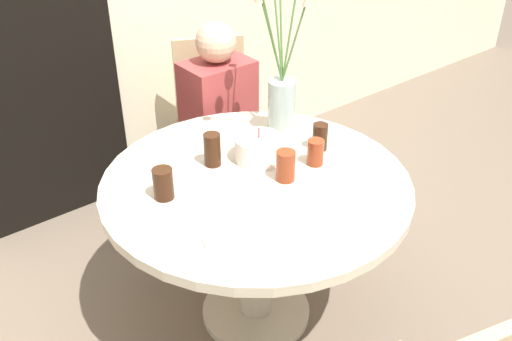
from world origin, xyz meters
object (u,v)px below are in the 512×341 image
object	(u,v)px
birthday_cake	(259,149)
drink_glass_3	(212,150)
drink_glass_4	(163,184)
side_plate	(236,238)
drink_glass_2	(320,137)
drink_glass_0	(315,152)
person_guest	(219,129)
flower_vase	(281,85)
drink_glass_1	(286,166)
chair_left_flank	(214,114)

from	to	relation	value
birthday_cake	drink_glass_3	distance (m)	0.19
drink_glass_3	drink_glass_4	xyz separation A→B (m)	(-0.27, -0.08, -0.01)
drink_glass_3	side_plate	bearing A→B (deg)	-116.12
drink_glass_2	drink_glass_3	xyz separation A→B (m)	(-0.42, 0.18, 0.01)
drink_glass_0	person_guest	distance (m)	0.85
flower_vase	drink_glass_0	size ratio (longest dim) A/B	7.43
drink_glass_1	drink_glass_4	world-z (taller)	drink_glass_1
drink_glass_4	person_guest	xyz separation A→B (m)	(0.69, 0.63, -0.27)
chair_left_flank	drink_glass_3	size ratio (longest dim) A/B	6.77
side_plate	person_guest	distance (m)	1.19
drink_glass_3	drink_glass_1	bearing A→B (deg)	-60.06
drink_glass_4	birthday_cake	bearing A→B (deg)	-0.46
drink_glass_2	drink_glass_3	distance (m)	0.46
drink_glass_0	drink_glass_2	world-z (taller)	drink_glass_2
drink_glass_1	drink_glass_2	xyz separation A→B (m)	(0.27, 0.09, -0.00)
birthday_cake	flower_vase	xyz separation A→B (m)	(0.23, 0.14, 0.17)
birthday_cake	drink_glass_1	xyz separation A→B (m)	(-0.02, -0.18, 0.01)
chair_left_flank	drink_glass_0	size ratio (longest dim) A/B	8.65
drink_glass_0	chair_left_flank	bearing A→B (deg)	80.22
drink_glass_1	birthday_cake	bearing A→B (deg)	84.83
side_plate	drink_glass_4	size ratio (longest dim) A/B	1.83
person_guest	drink_glass_0	bearing A→B (deg)	-96.77
birthday_cake	drink_glass_0	size ratio (longest dim) A/B	1.84
drink_glass_0	drink_glass_3	distance (m)	0.41
side_plate	drink_glass_1	bearing A→B (deg)	25.10
side_plate	drink_glass_2	bearing A→B (deg)	22.38
chair_left_flank	side_plate	xyz separation A→B (m)	(-0.70, -1.13, 0.20)
birthday_cake	flower_vase	bearing A→B (deg)	30.97
birthday_cake	person_guest	xyz separation A→B (m)	(0.25, 0.64, -0.26)
birthday_cake	side_plate	bearing A→B (deg)	-137.33
flower_vase	side_plate	size ratio (longest dim) A/B	3.61
flower_vase	side_plate	distance (m)	0.82
chair_left_flank	birthday_cake	bearing A→B (deg)	-86.82
flower_vase	side_plate	world-z (taller)	flower_vase
drink_glass_2	drink_glass_4	distance (m)	0.70
chair_left_flank	side_plate	world-z (taller)	chair_left_flank
birthday_cake	flower_vase	distance (m)	0.32
chair_left_flank	side_plate	distance (m)	1.35
side_plate	drink_glass_1	size ratio (longest dim) A/B	1.80
person_guest	drink_glass_4	bearing A→B (deg)	-137.47
side_plate	drink_glass_0	size ratio (longest dim) A/B	2.06
flower_vase	drink_glass_2	bearing A→B (deg)	-85.34
chair_left_flank	drink_glass_1	size ratio (longest dim) A/B	7.55
flower_vase	drink_glass_4	bearing A→B (deg)	-168.59
side_plate	drink_glass_0	distance (m)	0.57
drink_glass_0	drink_glass_1	xyz separation A→B (m)	(-0.17, -0.01, 0.01)
drink_glass_0	drink_glass_3	size ratio (longest dim) A/B	0.78
drink_glass_0	drink_glass_4	bearing A→B (deg)	163.90
birthday_cake	person_guest	distance (m)	0.73
drink_glass_1	drink_glass_3	xyz separation A→B (m)	(-0.15, 0.27, 0.01)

